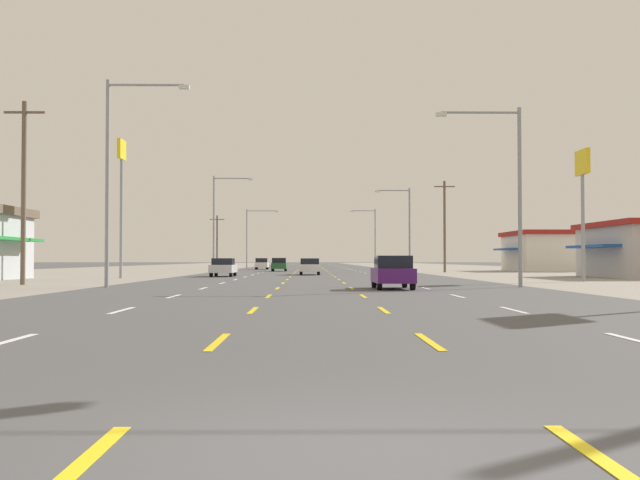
{
  "coord_description": "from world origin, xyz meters",
  "views": [
    {
      "loc": [
        -0.23,
        -5.22,
        1.37
      ],
      "look_at": [
        0.93,
        77.17,
        3.55
      ],
      "focal_mm": 41.33,
      "sensor_mm": 36.0,
      "label": 1
    }
  ],
  "objects_px": {
    "streetlight_left_row_1": "(218,217)",
    "sedan_center_turn_mid": "(310,266)",
    "streetlight_right_row_1": "(406,224)",
    "streetlight_right_row_2": "(373,234)",
    "hatchback_far_left_far": "(262,264)",
    "streetlight_right_row_0": "(510,182)",
    "hatchback_inner_right_nearest": "(393,272)",
    "streetlight_left_row_0": "(115,167)",
    "pole_sign_left_row_1": "(121,179)",
    "pole_sign_right_row_1": "(583,182)",
    "streetlight_left_row_2": "(251,233)",
    "hatchback_inner_left_midfar": "(279,264)",
    "sedan_far_left_near": "(223,267)"
  },
  "relations": [
    {
      "from": "pole_sign_right_row_1",
      "to": "streetlight_left_row_1",
      "type": "relative_size",
      "value": 0.82
    },
    {
      "from": "streetlight_left_row_0",
      "to": "streetlight_left_row_2",
      "type": "relative_size",
      "value": 1.1
    },
    {
      "from": "pole_sign_left_row_1",
      "to": "streetlight_right_row_1",
      "type": "distance_m",
      "value": 32.86
    },
    {
      "from": "pole_sign_right_row_1",
      "to": "streetlight_right_row_1",
      "type": "distance_m",
      "value": 31.57
    },
    {
      "from": "sedan_center_turn_mid",
      "to": "streetlight_left_row_0",
      "type": "distance_m",
      "value": 31.24
    },
    {
      "from": "hatchback_inner_left_midfar",
      "to": "hatchback_inner_right_nearest",
      "type": "bearing_deg",
      "value": -81.81
    },
    {
      "from": "pole_sign_left_row_1",
      "to": "streetlight_left_row_0",
      "type": "xyz_separation_m",
      "value": [
        4.13,
        -17.33,
        -1.34
      ]
    },
    {
      "from": "streetlight_left_row_1",
      "to": "streetlight_left_row_2",
      "type": "bearing_deg",
      "value": 89.74
    },
    {
      "from": "hatchback_inner_right_nearest",
      "to": "streetlight_right_row_1",
      "type": "relative_size",
      "value": 0.44
    },
    {
      "from": "pole_sign_right_row_1",
      "to": "streetlight_right_row_0",
      "type": "height_order",
      "value": "streetlight_right_row_0"
    },
    {
      "from": "streetlight_left_row_1",
      "to": "sedan_center_turn_mid",
      "type": "bearing_deg",
      "value": -48.4
    },
    {
      "from": "sedan_far_left_near",
      "to": "streetlight_right_row_1",
      "type": "distance_m",
      "value": 24.48
    },
    {
      "from": "hatchback_inner_right_nearest",
      "to": "pole_sign_left_row_1",
      "type": "xyz_separation_m",
      "value": [
        -17.51,
        19.37,
        6.44
      ]
    },
    {
      "from": "sedan_center_turn_mid",
      "to": "pole_sign_left_row_1",
      "type": "xyz_separation_m",
      "value": [
        -13.68,
        -11.97,
        6.46
      ]
    },
    {
      "from": "streetlight_right_row_2",
      "to": "hatchback_far_left_far",
      "type": "bearing_deg",
      "value": -137.66
    },
    {
      "from": "hatchback_inner_left_midfar",
      "to": "hatchback_far_left_far",
      "type": "height_order",
      "value": "same"
    },
    {
      "from": "pole_sign_left_row_1",
      "to": "streetlight_right_row_1",
      "type": "xyz_separation_m",
      "value": [
        23.66,
        22.7,
        -2.12
      ]
    },
    {
      "from": "sedan_center_turn_mid",
      "to": "streetlight_left_row_0",
      "type": "bearing_deg",
      "value": -108.04
    },
    {
      "from": "streetlight_left_row_0",
      "to": "sedan_center_turn_mid",
      "type": "bearing_deg",
      "value": 71.96
    },
    {
      "from": "hatchback_inner_left_midfar",
      "to": "streetlight_left_row_0",
      "type": "height_order",
      "value": "streetlight_left_row_0"
    },
    {
      "from": "sedan_center_turn_mid",
      "to": "pole_sign_right_row_1",
      "type": "bearing_deg",
      "value": -49.78
    },
    {
      "from": "hatchback_far_left_far",
      "to": "sedan_center_turn_mid",
      "type": "bearing_deg",
      "value": -79.56
    },
    {
      "from": "hatchback_far_left_far",
      "to": "streetlight_right_row_1",
      "type": "xyz_separation_m",
      "value": [
        16.56,
        -24.98,
        4.31
      ]
    },
    {
      "from": "streetlight_left_row_1",
      "to": "streetlight_right_row_0",
      "type": "bearing_deg",
      "value": -64.11
    },
    {
      "from": "streetlight_right_row_0",
      "to": "streetlight_left_row_2",
      "type": "bearing_deg",
      "value": 103.51
    },
    {
      "from": "hatchback_inner_right_nearest",
      "to": "pole_sign_right_row_1",
      "type": "distance_m",
      "value": 18.14
    },
    {
      "from": "hatchback_far_left_far",
      "to": "hatchback_inner_right_nearest",
      "type": "bearing_deg",
      "value": -81.18
    },
    {
      "from": "streetlight_right_row_1",
      "to": "streetlight_right_row_2",
      "type": "distance_m",
      "value": 40.03
    },
    {
      "from": "pole_sign_right_row_1",
      "to": "streetlight_left_row_1",
      "type": "distance_m",
      "value": 40.59
    },
    {
      "from": "sedan_center_turn_mid",
      "to": "hatchback_inner_left_midfar",
      "type": "height_order",
      "value": "hatchback_inner_left_midfar"
    },
    {
      "from": "hatchback_far_left_far",
      "to": "streetlight_left_row_0",
      "type": "bearing_deg",
      "value": -92.61
    },
    {
      "from": "streetlight_left_row_0",
      "to": "streetlight_left_row_2",
      "type": "height_order",
      "value": "streetlight_left_row_0"
    },
    {
      "from": "sedan_center_turn_mid",
      "to": "streetlight_left_row_1",
      "type": "xyz_separation_m",
      "value": [
        -9.53,
        10.73,
        5.03
      ]
    },
    {
      "from": "hatchback_inner_left_midfar",
      "to": "streetlight_left_row_0",
      "type": "xyz_separation_m",
      "value": [
        -6.01,
        -49.11,
        5.09
      ]
    },
    {
      "from": "streetlight_left_row_1",
      "to": "pole_sign_left_row_1",
      "type": "bearing_deg",
      "value": -100.36
    },
    {
      "from": "hatchback_inner_right_nearest",
      "to": "streetlight_left_row_0",
      "type": "distance_m",
      "value": 14.45
    },
    {
      "from": "streetlight_right_row_0",
      "to": "streetlight_right_row_1",
      "type": "height_order",
      "value": "streetlight_right_row_0"
    },
    {
      "from": "sedan_center_turn_mid",
      "to": "pole_sign_left_row_1",
      "type": "bearing_deg",
      "value": -138.8
    },
    {
      "from": "streetlight_right_row_2",
      "to": "streetlight_left_row_0",
      "type": "bearing_deg",
      "value": -103.68
    },
    {
      "from": "streetlight_right_row_1",
      "to": "streetlight_right_row_2",
      "type": "bearing_deg",
      "value": 90.06
    },
    {
      "from": "streetlight_right_row_1",
      "to": "pole_sign_left_row_1",
      "type": "bearing_deg",
      "value": -136.18
    },
    {
      "from": "sedan_far_left_near",
      "to": "sedan_center_turn_mid",
      "type": "bearing_deg",
      "value": 42.99
    },
    {
      "from": "sedan_far_left_near",
      "to": "streetlight_right_row_1",
      "type": "height_order",
      "value": "streetlight_right_row_1"
    },
    {
      "from": "hatchback_inner_right_nearest",
      "to": "streetlight_left_row_2",
      "type": "relative_size",
      "value": 0.42
    },
    {
      "from": "pole_sign_left_row_1",
      "to": "streetlight_right_row_1",
      "type": "bearing_deg",
      "value": 43.82
    },
    {
      "from": "streetlight_left_row_1",
      "to": "streetlight_left_row_2",
      "type": "distance_m",
      "value": 40.03
    },
    {
      "from": "sedan_center_turn_mid",
      "to": "streetlight_left_row_2",
      "type": "bearing_deg",
      "value": 100.43
    },
    {
      "from": "streetlight_left_row_2",
      "to": "streetlight_right_row_0",
      "type": "bearing_deg",
      "value": -76.49
    },
    {
      "from": "sedan_center_turn_mid",
      "to": "pole_sign_right_row_1",
      "type": "relative_size",
      "value": 0.55
    },
    {
      "from": "streetlight_left_row_1",
      "to": "streetlight_right_row_1",
      "type": "xyz_separation_m",
      "value": [
        19.51,
        0.0,
        -0.69
      ]
    }
  ]
}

